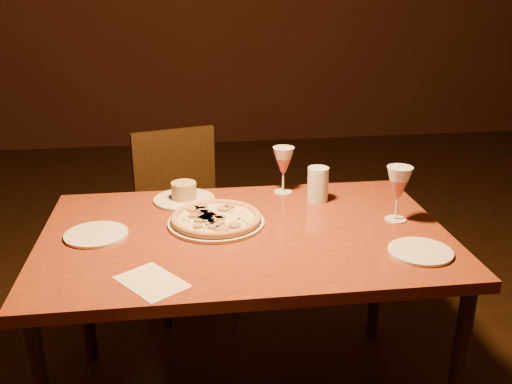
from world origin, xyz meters
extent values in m
plane|color=black|center=(0.00, 0.00, 0.00)|extent=(7.00, 7.00, 0.00)
cube|color=maroon|center=(-0.28, -0.22, 0.69)|extent=(1.34, 0.87, 0.04)
cylinder|color=black|center=(-0.89, 0.16, 0.34)|extent=(0.05, 0.05, 0.68)
cylinder|color=black|center=(0.32, -0.59, 0.34)|extent=(0.05, 0.05, 0.68)
cylinder|color=black|center=(0.33, 0.15, 0.34)|extent=(0.05, 0.05, 0.68)
cube|color=black|center=(-0.46, 0.55, 0.43)|extent=(0.49, 0.49, 0.04)
cube|color=black|center=(-0.51, 0.73, 0.64)|extent=(0.39, 0.13, 0.38)
cylinder|color=black|center=(-0.57, 0.35, 0.21)|extent=(0.03, 0.03, 0.41)
cylinder|color=black|center=(-0.66, 0.66, 0.21)|extent=(0.03, 0.03, 0.41)
cylinder|color=black|center=(-0.26, 0.43, 0.21)|extent=(0.03, 0.03, 0.41)
cylinder|color=black|center=(-0.34, 0.75, 0.21)|extent=(0.03, 0.03, 0.41)
cylinder|color=silver|center=(-0.37, -0.14, 0.72)|extent=(0.33, 0.33, 0.01)
cylinder|color=#FFE0AF|center=(-0.37, -0.14, 0.73)|extent=(0.30, 0.30, 0.01)
torus|color=tan|center=(-0.37, -0.14, 0.74)|extent=(0.31, 0.31, 0.02)
cylinder|color=silver|center=(-0.47, 0.09, 0.72)|extent=(0.23, 0.23, 0.01)
cylinder|color=#A2875D|center=(-0.47, 0.09, 0.75)|extent=(0.09, 0.09, 0.06)
cylinder|color=silver|center=(0.02, 0.02, 0.78)|extent=(0.08, 0.08, 0.13)
cylinder|color=silver|center=(-0.76, -0.18, 0.72)|extent=(0.20, 0.20, 0.01)
cylinder|color=silver|center=(0.23, -0.45, 0.72)|extent=(0.19, 0.19, 0.01)
cube|color=beige|center=(-0.58, -0.52, 0.71)|extent=(0.22, 0.24, 0.00)
camera|label=1|loc=(-0.49, -1.93, 1.49)|focal=40.00mm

